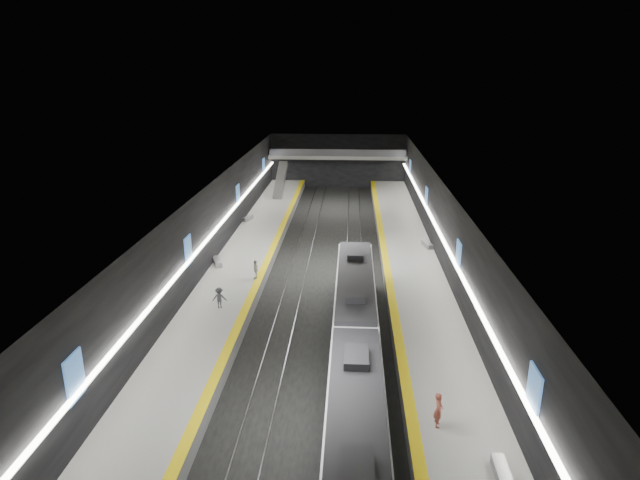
# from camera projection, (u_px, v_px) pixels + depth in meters

# --- Properties ---
(ground) EXTENTS (70.00, 70.00, 0.00)m
(ground) POSITION_uv_depth(u_px,v_px,m) (326.00, 271.00, 48.09)
(ground) COLOR black
(ground) RESTS_ON ground
(ceiling) EXTENTS (20.00, 70.00, 0.04)m
(ceiling) POSITION_uv_depth(u_px,v_px,m) (327.00, 183.00, 45.61)
(ceiling) COLOR beige
(ceiling) RESTS_ON wall_left
(wall_left) EXTENTS (0.04, 70.00, 8.00)m
(wall_left) POSITION_uv_depth(u_px,v_px,m) (214.00, 226.00, 47.42)
(wall_left) COLOR black
(wall_left) RESTS_ON ground
(wall_right) EXTENTS (0.04, 70.00, 8.00)m
(wall_right) POSITION_uv_depth(u_px,v_px,m) (442.00, 230.00, 46.28)
(wall_right) COLOR black
(wall_right) RESTS_ON ground
(wall_back) EXTENTS (20.00, 0.04, 8.00)m
(wall_back) POSITION_uv_depth(u_px,v_px,m) (338.00, 161.00, 80.07)
(wall_back) COLOR black
(wall_back) RESTS_ON ground
(platform_left) EXTENTS (5.00, 70.00, 1.00)m
(platform_left) POSITION_uv_depth(u_px,v_px,m) (244.00, 264.00, 48.37)
(platform_left) COLOR slate
(platform_left) RESTS_ON ground
(tile_surface_left) EXTENTS (5.00, 70.00, 0.02)m
(tile_surface_left) POSITION_uv_depth(u_px,v_px,m) (244.00, 258.00, 48.21)
(tile_surface_left) COLOR #A7A7A2
(tile_surface_left) RESTS_ON platform_left
(tactile_strip_left) EXTENTS (0.60, 70.00, 0.02)m
(tactile_strip_left) POSITION_uv_depth(u_px,v_px,m) (268.00, 259.00, 48.08)
(tactile_strip_left) COLOR yellow
(tactile_strip_left) RESTS_ON platform_left
(platform_right) EXTENTS (5.00, 70.00, 1.00)m
(platform_right) POSITION_uv_depth(u_px,v_px,m) (411.00, 267.00, 47.51)
(platform_right) COLOR slate
(platform_right) RESTS_ON ground
(tile_surface_right) EXTENTS (5.00, 70.00, 0.02)m
(tile_surface_right) POSITION_uv_depth(u_px,v_px,m) (411.00, 262.00, 47.35)
(tile_surface_right) COLOR #A7A7A2
(tile_surface_right) RESTS_ON platform_right
(tactile_strip_right) EXTENTS (0.60, 70.00, 0.02)m
(tactile_strip_right) POSITION_uv_depth(u_px,v_px,m) (386.00, 261.00, 47.47)
(tactile_strip_right) COLOR yellow
(tactile_strip_right) RESTS_ON platform_right
(rails) EXTENTS (6.52, 70.00, 0.12)m
(rails) POSITION_uv_depth(u_px,v_px,m) (326.00, 270.00, 48.07)
(rails) COLOR gray
(rails) RESTS_ON ground
(train) EXTENTS (2.69, 30.05, 3.60)m
(train) POSITION_uv_depth(u_px,v_px,m) (355.00, 353.00, 29.99)
(train) COLOR #101E3E
(train) RESTS_ON ground
(ad_posters) EXTENTS (19.94, 53.50, 2.20)m
(ad_posters) POSITION_uv_depth(u_px,v_px,m) (327.00, 220.00, 47.65)
(ad_posters) COLOR #4076C1
(ad_posters) RESTS_ON wall_left
(cove_light_left) EXTENTS (0.25, 68.60, 0.12)m
(cove_light_left) POSITION_uv_depth(u_px,v_px,m) (217.00, 229.00, 47.47)
(cove_light_left) COLOR white
(cove_light_left) RESTS_ON wall_left
(cove_light_right) EXTENTS (0.25, 68.60, 0.12)m
(cove_light_right) POSITION_uv_depth(u_px,v_px,m) (439.00, 232.00, 46.35)
(cove_light_right) COLOR white
(cove_light_right) RESTS_ON wall_right
(mezzanine_bridge) EXTENTS (20.00, 3.00, 1.50)m
(mezzanine_bridge) POSITION_uv_depth(u_px,v_px,m) (338.00, 156.00, 77.78)
(mezzanine_bridge) COLOR gray
(mezzanine_bridge) RESTS_ON wall_left
(escalator) EXTENTS (1.20, 7.50, 3.92)m
(escalator) POSITION_uv_depth(u_px,v_px,m) (281.00, 180.00, 72.30)
(escalator) COLOR #99999E
(escalator) RESTS_ON platform_left
(bench_left_near) EXTENTS (1.29, 2.10, 0.50)m
(bench_left_near) POSITION_uv_depth(u_px,v_px,m) (217.00, 262.00, 46.70)
(bench_left_near) COLOR #99999E
(bench_left_near) RESTS_ON platform_left
(bench_left_far) EXTENTS (1.02, 1.86, 0.44)m
(bench_left_far) POSITION_uv_depth(u_px,v_px,m) (248.00, 219.00, 60.07)
(bench_left_far) COLOR #99999E
(bench_left_far) RESTS_ON platform_left
(bench_right_near) EXTENTS (0.60, 2.02, 0.49)m
(bench_right_near) POSITION_uv_depth(u_px,v_px,m) (502.00, 474.00, 22.40)
(bench_right_near) COLOR #99999E
(bench_right_near) RESTS_ON platform_right
(bench_right_far) EXTENTS (0.95, 1.94, 0.46)m
(bench_right_far) POSITION_uv_depth(u_px,v_px,m) (427.00, 244.00, 51.30)
(bench_right_far) COLOR #99999E
(bench_right_far) RESTS_ON platform_right
(passenger_right_a) EXTENTS (0.50, 0.70, 1.79)m
(passenger_right_a) POSITION_uv_depth(u_px,v_px,m) (438.00, 410.00, 25.52)
(passenger_right_a) COLOR #B45243
(passenger_right_a) RESTS_ON platform_right
(passenger_left_a) EXTENTS (0.70, 1.01, 1.59)m
(passenger_left_a) POSITION_uv_depth(u_px,v_px,m) (256.00, 269.00, 43.46)
(passenger_left_a) COLOR silver
(passenger_left_a) RESTS_ON platform_left
(passenger_left_b) EXTENTS (1.07, 0.69, 1.56)m
(passenger_left_b) POSITION_uv_depth(u_px,v_px,m) (219.00, 298.00, 38.14)
(passenger_left_b) COLOR #44464D
(passenger_left_b) RESTS_ON platform_left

